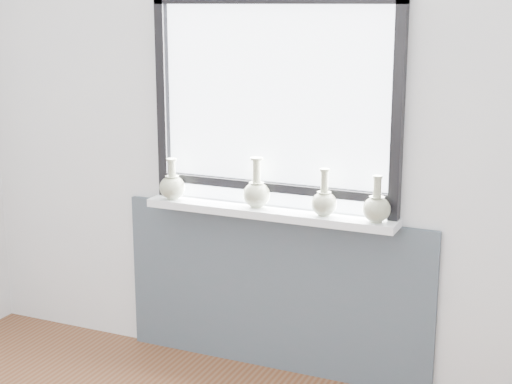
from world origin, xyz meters
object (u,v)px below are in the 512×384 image
at_px(windowsill, 269,212).
at_px(vase_a, 172,186).
at_px(vase_b, 257,192).
at_px(vase_c, 324,201).
at_px(vase_d, 377,207).

height_order(windowsill, vase_a, vase_a).
relative_size(vase_b, vase_c, 1.10).
bearing_deg(vase_a, vase_d, 0.22).
relative_size(windowsill, vase_a, 6.08).
bearing_deg(vase_c, vase_a, -179.11).
height_order(vase_c, vase_d, vase_c).
bearing_deg(vase_c, windowsill, 176.92).
distance_m(vase_c, vase_d, 0.26).
relative_size(vase_a, vase_d, 0.97).
xyz_separation_m(windowsill, vase_c, (0.30, -0.02, 0.09)).
bearing_deg(vase_c, vase_d, -1.90).
distance_m(vase_a, vase_d, 1.10).
xyz_separation_m(windowsill, vase_a, (-0.54, -0.03, 0.09)).
relative_size(windowsill, vase_c, 5.67).
xyz_separation_m(windowsill, vase_b, (-0.07, 0.00, 0.10)).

